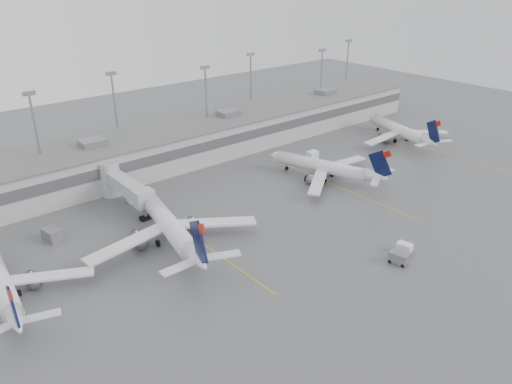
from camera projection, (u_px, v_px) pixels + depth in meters
ground at (377, 263)px, 77.55m from camera, size 260.00×260.00×0.00m
terminal at (177, 143)px, 116.24m from camera, size 152.00×17.00×9.45m
light_masts at (162, 106)px, 116.99m from camera, size 142.40×8.00×20.60m
jet_bridge_right at (120, 184)px, 95.89m from camera, size 4.00×17.20×7.00m
stand_markings at (274, 210)px, 94.29m from camera, size 105.25×40.00×0.01m
jet_far_left at (1, 282)px, 68.23m from camera, size 24.21×27.24×8.81m
jet_mid_left at (169, 224)px, 82.14m from camera, size 28.78×32.58×10.65m
jet_mid_right at (327, 167)px, 106.45m from camera, size 24.19×27.53×9.18m
jet_far_right at (401, 131)px, 129.43m from camera, size 24.44×27.82×9.27m
baggage_tug at (404, 249)px, 79.92m from camera, size 2.33×3.08×1.78m
baggage_cart at (399, 258)px, 77.11m from camera, size 2.26×3.18×1.86m
gse_uld_b at (134, 197)px, 97.31m from camera, size 2.71×1.91×1.84m
gse_uld_c at (312, 155)px, 118.48m from camera, size 2.71×1.83×1.89m
gse_loader at (52, 235)px, 83.54m from camera, size 2.74×3.71×2.10m
cone_b at (121, 241)px, 83.09m from camera, size 0.44×0.44×0.69m
cone_c at (286, 164)px, 114.57m from camera, size 0.42×0.42×0.67m
cone_d at (396, 143)px, 127.78m from camera, size 0.46×0.46×0.74m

